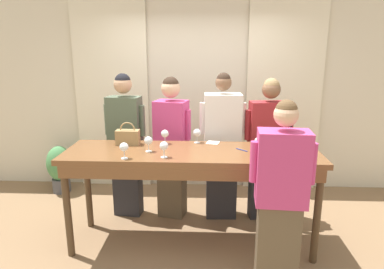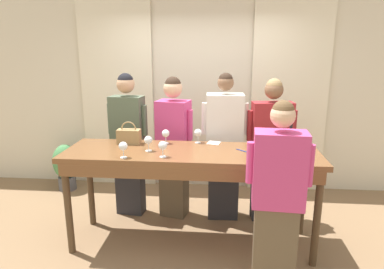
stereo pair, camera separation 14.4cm
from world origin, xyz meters
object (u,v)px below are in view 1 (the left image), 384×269
object	(u,v)px
wine_glass_center_left	(259,142)
wine_glass_center_right	(303,137)
wine_glass_back_mid	(124,148)
wine_bottle	(290,143)
wine_glass_front_left	(164,146)
guest_olive_jacket	(126,143)
wine_glass_front_mid	(148,141)
guest_striped_shirt	(268,148)
host_pouring	(280,197)
wine_glass_center_mid	(266,138)
wine_glass_front_right	(165,134)
wine_glass_back_left	(197,133)
tasting_bar	(192,162)
guest_pink_top	(172,146)
handbag	(128,137)
guest_cream_sweater	(222,147)
potted_plant	(60,167)

from	to	relation	value
wine_glass_center_left	wine_glass_center_right	distance (m)	0.51
wine_glass_back_mid	wine_bottle	bearing A→B (deg)	7.01
wine_glass_front_left	guest_olive_jacket	world-z (taller)	guest_olive_jacket
wine_glass_front_mid	guest_striped_shirt	distance (m)	1.48
wine_glass_front_mid	wine_glass_center_left	size ratio (longest dim) A/B	1.00
wine_bottle	host_pouring	bearing A→B (deg)	-107.84
wine_glass_back_mid	wine_glass_center_right	bearing A→B (deg)	14.25
wine_glass_center_mid	wine_glass_center_right	xyz separation A→B (m)	(0.38, 0.03, 0.00)
wine_glass_front_right	wine_glass_back_left	xyz separation A→B (m)	(0.34, 0.06, 0.00)
tasting_bar	guest_striped_shirt	size ratio (longest dim) A/B	1.50
tasting_bar	wine_glass_front_left	xyz separation A→B (m)	(-0.25, -0.20, 0.22)
wine_glass_center_right	guest_striped_shirt	distance (m)	0.58
wine_glass_front_right	guest_olive_jacket	xyz separation A→B (m)	(-0.52, 0.38, -0.22)
wine_glass_center_mid	wine_glass_front_right	bearing A→B (deg)	174.34
wine_glass_center_right	wine_glass_back_left	bearing A→B (deg)	173.20
wine_glass_front_right	wine_glass_back_left	size ratio (longest dim) A/B	1.00
guest_olive_jacket	guest_pink_top	bearing A→B (deg)	0.00
handbag	wine_glass_back_mid	bearing A→B (deg)	-81.01
wine_glass_center_left	wine_glass_back_left	world-z (taller)	same
wine_glass_center_right	guest_striped_shirt	xyz separation A→B (m)	(-0.26, 0.45, -0.26)
wine_glass_center_mid	guest_cream_sweater	distance (m)	0.69
wine_glass_back_left	guest_olive_jacket	bearing A→B (deg)	159.56
wine_glass_center_left	wine_glass_center_mid	bearing A→B (deg)	56.84
wine_glass_front_mid	wine_glass_back_left	distance (m)	0.58
wine_glass_center_mid	guest_striped_shirt	bearing A→B (deg)	77.03
wine_glass_center_left	guest_cream_sweater	size ratio (longest dim) A/B	0.09
wine_glass_back_left	handbag	bearing A→B (deg)	-172.28
wine_glass_center_right	guest_pink_top	distance (m)	1.50
guest_striped_shirt	wine_glass_front_left	bearing A→B (deg)	-143.02
wine_glass_front_left	wine_glass_front_mid	distance (m)	0.25
wine_glass_back_left	guest_pink_top	world-z (taller)	guest_pink_top
host_pouring	wine_glass_back_left	bearing A→B (deg)	127.14
guest_pink_top	potted_plant	xyz separation A→B (m)	(-1.68, 0.62, -0.51)
wine_glass_front_left	guest_pink_top	xyz separation A→B (m)	(-0.02, 0.84, -0.25)
wine_glass_center_left	wine_glass_front_mid	bearing A→B (deg)	-178.42
wine_glass_front_mid	potted_plant	world-z (taller)	wine_glass_front_mid
wine_glass_front_right	wine_glass_back_left	distance (m)	0.35
wine_glass_front_right	handbag	bearing A→B (deg)	-173.80
potted_plant	wine_glass_center_right	bearing A→B (deg)	-19.24
guest_olive_jacket	guest_cream_sweater	bearing A→B (deg)	-0.00
wine_glass_front_left	wine_glass_center_right	distance (m)	1.44
guest_olive_jacket	guest_pink_top	world-z (taller)	guest_olive_jacket
handbag	wine_glass_center_mid	world-z (taller)	handbag
handbag	wine_glass_front_mid	distance (m)	0.36
handbag	wine_glass_back_left	bearing A→B (deg)	7.72
wine_glass_front_right	wine_glass_center_left	world-z (taller)	same
potted_plant	tasting_bar	bearing A→B (deg)	-33.11
tasting_bar	wine_glass_center_right	xyz separation A→B (m)	(1.14, 0.19, 0.22)
guest_pink_top	host_pouring	size ratio (longest dim) A/B	1.04
wine_glass_front_right	guest_pink_top	size ratio (longest dim) A/B	0.09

